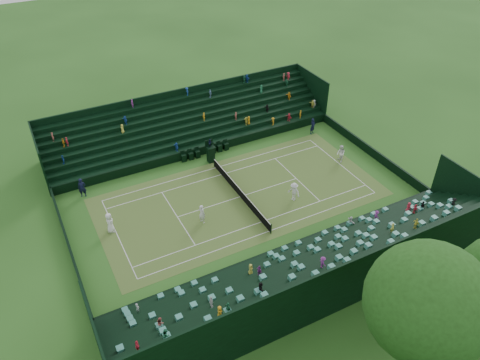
% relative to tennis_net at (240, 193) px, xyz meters
% --- Properties ---
extents(ground, '(160.00, 160.00, 0.00)m').
position_rel_tennis_net_xyz_m(ground, '(0.00, 0.00, -0.53)').
color(ground, '#27551B').
rests_on(ground, ground).
extents(court_surface, '(12.97, 26.77, 0.01)m').
position_rel_tennis_net_xyz_m(court_surface, '(0.00, 0.00, -0.52)').
color(court_surface, '#3C802A').
rests_on(court_surface, ground).
extents(perimeter_wall_north, '(17.17, 0.20, 1.00)m').
position_rel_tennis_net_xyz_m(perimeter_wall_north, '(0.00, 15.88, -0.03)').
color(perimeter_wall_north, black).
rests_on(perimeter_wall_north, ground).
extents(perimeter_wall_south, '(17.17, 0.20, 1.00)m').
position_rel_tennis_net_xyz_m(perimeter_wall_south, '(0.00, -15.88, -0.03)').
color(perimeter_wall_south, black).
rests_on(perimeter_wall_south, ground).
extents(perimeter_wall_east, '(0.20, 31.77, 1.00)m').
position_rel_tennis_net_xyz_m(perimeter_wall_east, '(8.48, 0.00, -0.03)').
color(perimeter_wall_east, black).
rests_on(perimeter_wall_east, ground).
extents(perimeter_wall_west, '(0.20, 31.77, 1.00)m').
position_rel_tennis_net_xyz_m(perimeter_wall_west, '(-8.48, 0.00, -0.03)').
color(perimeter_wall_west, black).
rests_on(perimeter_wall_west, ground).
extents(north_grandstand, '(6.60, 32.00, 4.90)m').
position_rel_tennis_net_xyz_m(north_grandstand, '(12.66, 0.00, 1.02)').
color(north_grandstand, black).
rests_on(north_grandstand, ground).
extents(south_grandstand, '(6.60, 32.00, 4.90)m').
position_rel_tennis_net_xyz_m(south_grandstand, '(-12.66, 0.00, 1.02)').
color(south_grandstand, black).
rests_on(south_grandstand, ground).
extents(tennis_net, '(11.67, 0.10, 1.06)m').
position_rel_tennis_net_xyz_m(tennis_net, '(0.00, 0.00, 0.00)').
color(tennis_net, black).
rests_on(tennis_net, ground).
extents(umpire_chair, '(0.88, 0.88, 2.76)m').
position_rel_tennis_net_xyz_m(umpire_chair, '(-6.82, 0.08, 0.65)').
color(umpire_chair, black).
rests_on(umpire_chair, ground).
extents(courtside_chairs, '(0.53, 5.50, 1.15)m').
position_rel_tennis_net_xyz_m(courtside_chairs, '(-8.25, 0.06, -0.09)').
color(courtside_chairs, black).
rests_on(courtside_chairs, ground).
extents(player_near_west, '(1.09, 0.84, 1.98)m').
position_rel_tennis_net_xyz_m(player_near_west, '(-0.89, -12.19, 0.46)').
color(player_near_west, white).
rests_on(player_near_west, ground).
extents(player_near_east, '(0.83, 0.71, 1.93)m').
position_rel_tennis_net_xyz_m(player_near_east, '(1.67, -4.67, 0.44)').
color(player_near_east, white).
rests_on(player_near_east, ground).
extents(player_far_west, '(1.06, 0.90, 1.91)m').
position_rel_tennis_net_xyz_m(player_far_west, '(-0.51, 12.22, 0.43)').
color(player_far_west, white).
rests_on(player_far_west, ground).
extents(player_far_east, '(1.42, 1.14, 1.92)m').
position_rel_tennis_net_xyz_m(player_far_east, '(2.73, 4.28, 0.44)').
color(player_far_east, white).
rests_on(player_far_east, ground).
extents(line_judge_north, '(0.68, 0.82, 1.94)m').
position_rel_tennis_net_xyz_m(line_judge_north, '(-6.69, 12.95, 0.44)').
color(line_judge_north, black).
rests_on(line_judge_north, ground).
extents(line_judge_south, '(0.63, 0.82, 1.99)m').
position_rel_tennis_net_xyz_m(line_judge_south, '(-7.04, -13.20, 0.47)').
color(line_judge_south, black).
rests_on(line_judge_south, ground).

